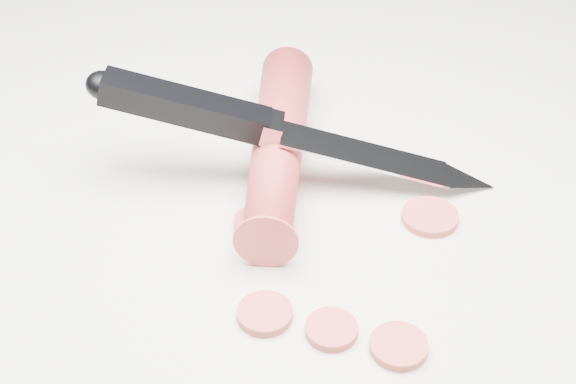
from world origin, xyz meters
TOP-DOWN VIEW (x-y plane):
  - ground at (0.00, 0.00)m, footprint 2.40×2.40m
  - carrot at (0.03, 0.06)m, footprint 0.15×0.20m
  - carrot_slice_0 at (-0.02, 0.01)m, footprint 0.03×0.03m
  - carrot_slice_1 at (0.09, -0.04)m, footprint 0.04×0.04m
  - carrot_slice_2 at (-0.05, -0.07)m, footprint 0.03×0.03m
  - carrot_slice_3 at (0.00, -0.13)m, footprint 0.03×0.03m
  - carrot_slice_4 at (-0.02, -0.10)m, footprint 0.03×0.03m
  - kitchen_knife at (0.03, 0.05)m, footprint 0.27×0.19m

SIDE VIEW (x-z plane):
  - ground at x=0.00m, z-range 0.00..0.00m
  - carrot_slice_1 at x=0.09m, z-range 0.00..0.01m
  - carrot_slice_3 at x=0.00m, z-range 0.00..0.01m
  - carrot_slice_4 at x=-0.02m, z-range 0.00..0.01m
  - carrot_slice_2 at x=-0.05m, z-range 0.00..0.01m
  - carrot_slice_0 at x=-0.02m, z-range 0.00..0.01m
  - carrot at x=0.03m, z-range 0.00..0.04m
  - kitchen_knife at x=0.03m, z-range 0.00..0.09m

